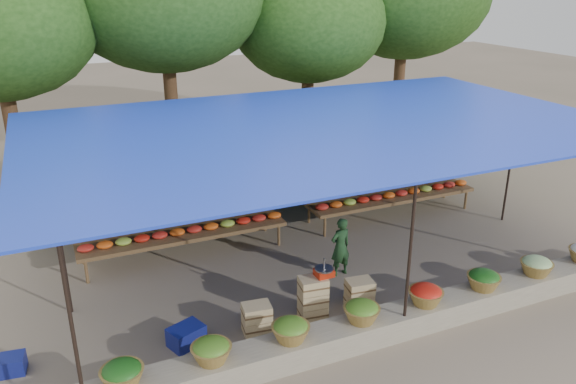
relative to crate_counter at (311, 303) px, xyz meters
name	(u,v)px	position (x,y,z in m)	size (l,w,h in m)	color
ground	(321,258)	(1.12, 1.85, -0.31)	(60.00, 60.00, 0.00)	#695F4D
stone_curb	(398,321)	(1.12, -0.90, -0.11)	(10.60, 0.55, 0.40)	#726A5B
stall_canopy	(322,130)	(1.12, 1.91, 2.37)	(10.80, 6.60, 2.82)	black
produce_baskets	(394,303)	(1.02, -0.90, 0.25)	(8.98, 0.58, 0.34)	brown
netting_backdrop	(263,157)	(1.12, 5.00, 0.94)	(10.60, 0.06, 2.50)	#214F1C
tree_row	(239,2)	(1.62, 7.93, 4.39)	(16.51, 5.50, 7.12)	#3D2616
fruit_table_left	(183,227)	(-1.37, 3.20, 0.30)	(4.21, 0.95, 0.93)	#513520
fruit_table_right	(390,191)	(3.63, 3.20, 0.30)	(4.21, 0.95, 0.93)	#513520
crate_counter	(311,303)	(0.00, 0.00, 0.00)	(2.39, 0.39, 0.77)	tan
weighing_scale	(324,272)	(0.22, 0.00, 0.54)	(0.31, 0.31, 0.33)	red
vendor_seated	(340,247)	(1.16, 1.13, 0.28)	(0.43, 0.28, 1.18)	#1B3B1D
customer_left	(97,218)	(-2.94, 3.95, 0.46)	(0.75, 0.58, 1.53)	slate
customer_mid	(343,175)	(2.94, 4.25, 0.46)	(1.00, 0.57, 1.54)	slate
customer_right	(433,160)	(5.41, 3.95, 0.60)	(1.07, 0.45, 1.82)	slate
blue_crate_front	(186,336)	(-2.09, 0.15, -0.15)	(0.53, 0.38, 0.32)	navy
blue_crate_back	(9,365)	(-4.62, 0.53, -0.18)	(0.45, 0.32, 0.27)	navy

